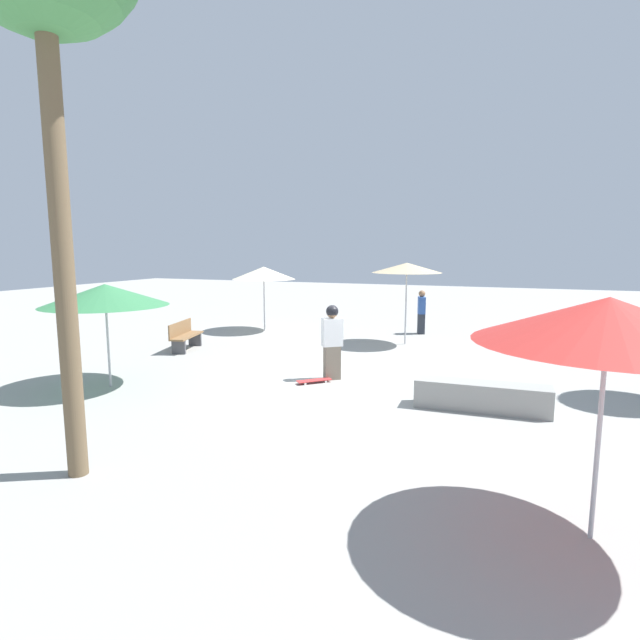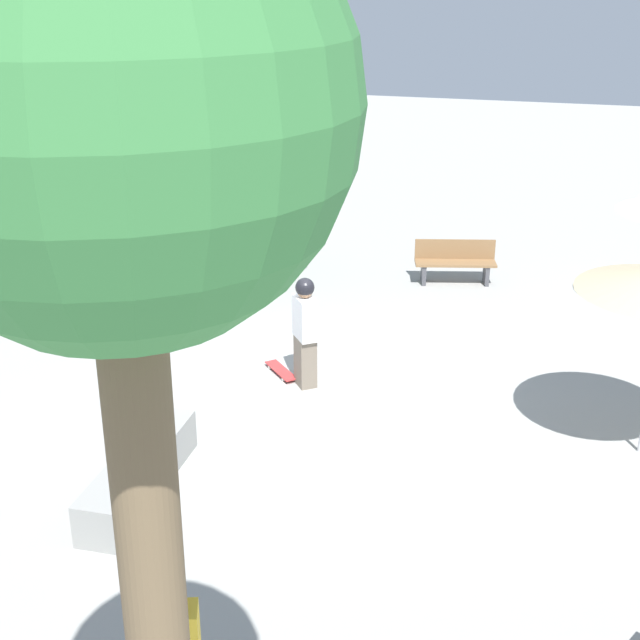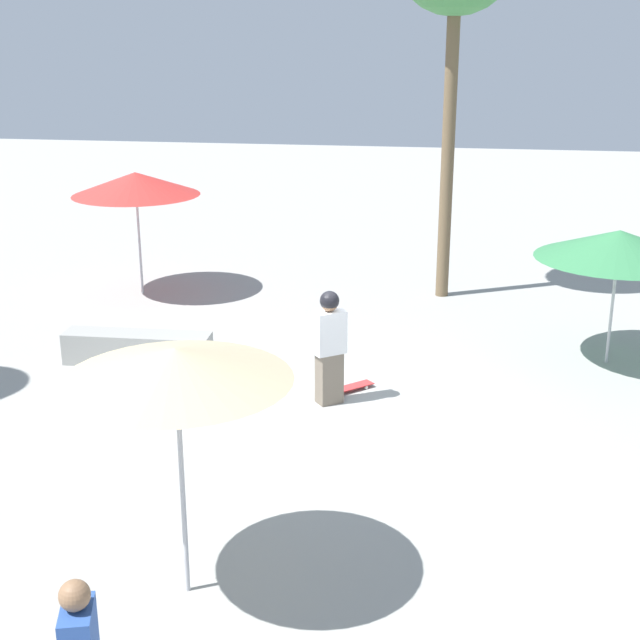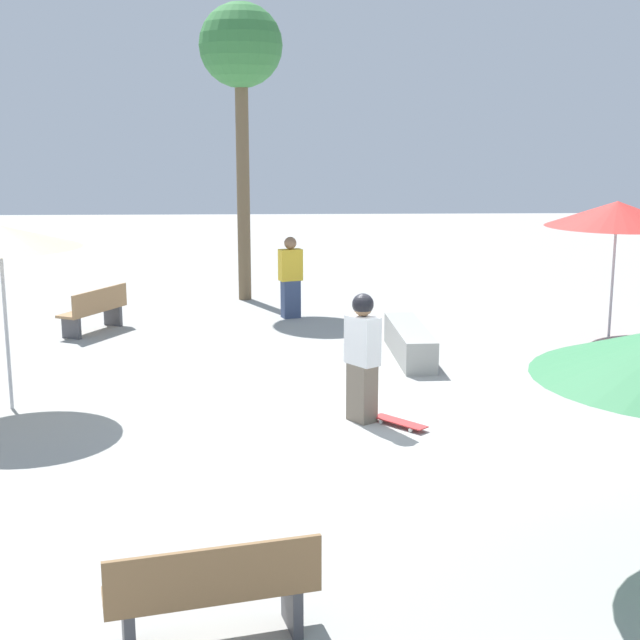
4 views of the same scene
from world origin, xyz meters
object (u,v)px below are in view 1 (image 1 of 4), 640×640
(shade_umbrella_tan, at_px, (407,268))
(shade_umbrella_cream, at_px, (264,273))
(skateboard, at_px, (314,380))
(bystander_watching, at_px, (421,312))
(bench_near, at_px, (577,342))
(shade_umbrella_red, at_px, (608,321))
(concrete_ledge, at_px, (481,396))
(bench_far, at_px, (185,336))
(skater_main, at_px, (332,339))
(shade_umbrella_green, at_px, (105,295))

(shade_umbrella_tan, relative_size, shade_umbrella_cream, 1.09)
(shade_umbrella_cream, bearing_deg, skateboard, -53.78)
(shade_umbrella_cream, relative_size, bystander_watching, 1.52)
(bench_near, distance_m, bystander_watching, 5.25)
(shade_umbrella_red, xyz_separation_m, shade_umbrella_tan, (-4.03, 9.87, 0.10))
(concrete_ledge, distance_m, bench_far, 9.01)
(skateboard, bearing_deg, skater_main, -161.51)
(bench_far, height_order, shade_umbrella_green, shade_umbrella_green)
(bench_near, xyz_separation_m, bench_far, (-10.76, -3.12, 0.00))
(concrete_ledge, height_order, bench_far, bench_far)
(skater_main, xyz_separation_m, shade_umbrella_tan, (0.70, 4.83, 1.47))
(bystander_watching, bearing_deg, skater_main, 156.43)
(shade_umbrella_red, relative_size, shade_umbrella_green, 0.98)
(bench_near, distance_m, bench_far, 11.21)
(bench_far, height_order, shade_umbrella_red, shade_umbrella_red)
(skater_main, distance_m, bench_far, 5.48)
(shade_umbrella_cream, bearing_deg, shade_umbrella_green, -87.52)
(shade_umbrella_tan, height_order, shade_umbrella_cream, shade_umbrella_tan)
(bench_near, height_order, bench_far, same)
(skater_main, relative_size, shade_umbrella_tan, 0.67)
(bench_near, distance_m, shade_umbrella_tan, 5.22)
(shade_umbrella_green, bearing_deg, skater_main, 28.66)
(bystander_watching, bearing_deg, shade_umbrella_tan, 159.87)
(skateboard, xyz_separation_m, shade_umbrella_green, (-4.07, -1.89, 1.96))
(skateboard, relative_size, shade_umbrella_cream, 0.31)
(shade_umbrella_red, bearing_deg, shade_umbrella_tan, 112.18)
(skater_main, relative_size, bench_near, 1.06)
(skateboard, xyz_separation_m, bench_far, (-4.98, 2.03, 0.37))
(skater_main, distance_m, concrete_ledge, 3.61)
(bench_far, bearing_deg, concrete_ledge, 58.87)
(skateboard, distance_m, bench_far, 5.39)
(shade_umbrella_red, height_order, shade_umbrella_tan, shade_umbrella_tan)
(shade_umbrella_tan, height_order, bystander_watching, shade_umbrella_tan)
(bystander_watching, bearing_deg, skateboard, 154.94)
(bench_near, xyz_separation_m, shade_umbrella_tan, (-4.83, 0.16, 1.98))
(concrete_ledge, relative_size, bench_near, 1.51)
(bench_near, xyz_separation_m, shade_umbrella_cream, (-10.20, 0.88, 1.69))
(concrete_ledge, distance_m, bystander_watching, 8.48)
(skateboard, relative_size, bench_near, 0.44)
(skateboard, bearing_deg, concrete_ledge, 126.67)
(concrete_ledge, relative_size, bench_far, 1.48)
(shade_umbrella_red, distance_m, shade_umbrella_tan, 10.66)
(shade_umbrella_red, height_order, bystander_watching, shade_umbrella_red)
(shade_umbrella_cream, bearing_deg, skater_main, -49.94)
(skater_main, distance_m, shade_umbrella_cream, 7.35)
(shade_umbrella_red, distance_m, shade_umbrella_green, 9.44)
(concrete_ledge, distance_m, shade_umbrella_tan, 6.85)
(concrete_ledge, xyz_separation_m, bench_near, (2.15, 5.77, 0.16))
(skater_main, height_order, bystander_watching, skater_main)
(skater_main, relative_size, shade_umbrella_red, 0.67)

